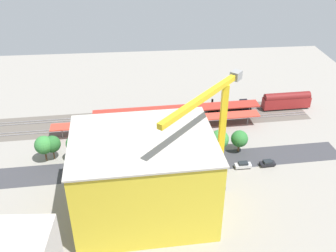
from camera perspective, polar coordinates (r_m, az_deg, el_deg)
name	(u,v)px	position (r m, az deg, el deg)	size (l,w,h in m)	color
ground_plane	(152,154)	(110.94, -2.32, -4.15)	(171.92, 171.92, 0.00)	gray
rail_bed	(149,119)	(127.83, -2.84, 0.98)	(107.45, 14.60, 0.01)	#5B544C
street_asphalt	(154,166)	(106.38, -2.14, -5.89)	(107.45, 9.00, 0.01)	#38383D
track_rails	(149,119)	(127.74, -2.84, 1.04)	(107.33, 13.30, 0.12)	#9E9EA8
platform_canopy_near	(158,120)	(119.49, -1.55, 0.85)	(65.38, 7.33, 4.09)	#C63D2D
platform_canopy_far	(177,109)	(125.38, 1.39, 2.58)	(54.96, 7.46, 4.46)	#A82D23
locomotive	(230,106)	(133.66, 9.17, 2.89)	(15.45, 3.38, 5.01)	black
passenger_coach	(287,100)	(139.15, 17.21, 3.65)	(16.85, 3.93, 6.08)	black
parked_car_0	(267,163)	(109.32, 14.55, -5.41)	(4.33, 2.24, 1.65)	black
parked_car_1	(243,165)	(106.99, 11.09, -5.76)	(4.51, 1.87, 1.83)	black
parked_car_2	(218,167)	(105.45, 7.44, -6.05)	(4.16, 2.07, 1.69)	black
parked_car_3	(193,168)	(104.35, 3.68, -6.26)	(4.13, 2.07, 1.67)	black
parked_car_4	(167,171)	(103.22, -0.09, -6.64)	(4.28, 1.89, 1.73)	black
parked_car_5	(144,171)	(103.53, -3.57, -6.64)	(4.37, 1.94, 1.54)	black
construction_building	(144,177)	(86.54, -3.61, -7.61)	(30.30, 23.69, 19.73)	yellow
construction_roof_slab	(142,139)	(80.68, -3.84, -2.00)	(30.90, 24.29, 0.40)	#B7B2A8
tower_crane	(216,130)	(87.28, 7.16, -0.54)	(20.86, 22.92, 30.16)	gray
box_truck_0	(129,160)	(106.09, -5.88, -5.10)	(8.99, 3.39, 3.25)	black
box_truck_1	(99,163)	(106.12, -10.26, -5.40)	(10.23, 3.61, 3.47)	black
box_truck_2	(161,162)	(105.12, -1.00, -5.32)	(8.58, 3.15, 3.18)	black
street_tree_0	(75,144)	(108.24, -13.71, -2.59)	(4.81, 4.81, 7.95)	brown
street_tree_1	(219,139)	(109.75, 7.63, -1.98)	(5.45, 5.45, 7.33)	brown
street_tree_2	(44,145)	(110.57, -17.97, -2.71)	(5.13, 5.13, 7.82)	brown
street_tree_3	(239,139)	(111.50, 10.57, -1.88)	(4.88, 4.88, 6.75)	brown
street_tree_4	(52,144)	(110.98, -16.86, -2.60)	(4.78, 4.78, 7.27)	brown
traffic_light	(86,165)	(101.07, -12.08, -5.73)	(0.50, 0.36, 6.81)	#333333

